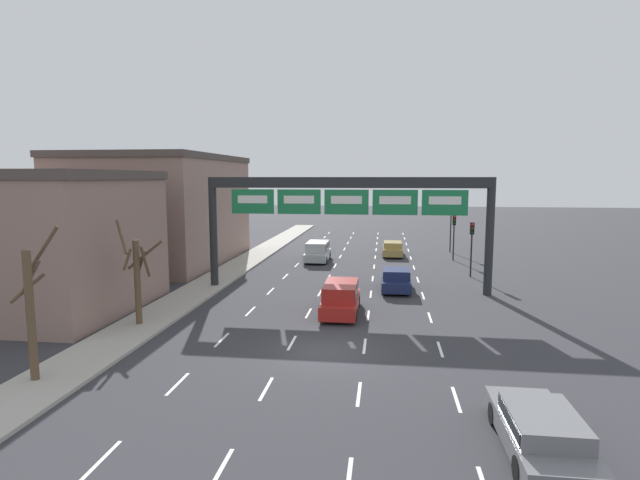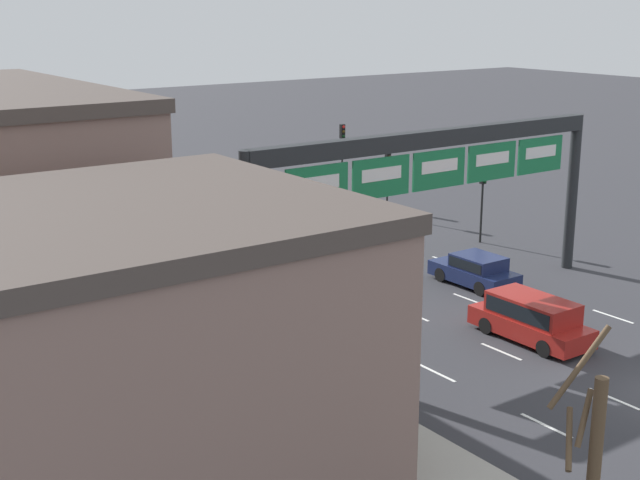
{
  "view_description": "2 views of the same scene",
  "coord_description": "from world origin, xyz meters",
  "px_view_note": "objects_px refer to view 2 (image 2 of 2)",
  "views": [
    {
      "loc": [
        2.42,
        -20.55,
        7.49
      ],
      "look_at": [
        -1.51,
        9.92,
        3.61
      ],
      "focal_mm": 28.0,
      "sensor_mm": 36.0,
      "label": 1
    },
    {
      "loc": [
        -25.06,
        -15.3,
        12.6
      ],
      "look_at": [
        -2.84,
        15.98,
        2.31
      ],
      "focal_mm": 50.0,
      "sensor_mm": 36.0,
      "label": 2
    }
  ],
  "objects_px": {
    "suv_red": "(532,317)",
    "traffic_light_mid_block": "(388,168)",
    "traffic_light_near_gantry": "(342,147)",
    "suv_silver": "(230,237)",
    "tree_bare_closest": "(394,364)",
    "car_navy": "(476,269)",
    "sign_gantry": "(434,167)",
    "tree_bare_second": "(590,466)",
    "car_gold": "(296,211)",
    "traffic_light_far_end": "(483,189)"
  },
  "relations": [
    {
      "from": "suv_red",
      "to": "traffic_light_far_end",
      "type": "height_order",
      "value": "traffic_light_far_end"
    },
    {
      "from": "sign_gantry",
      "to": "car_gold",
      "type": "xyz_separation_m",
      "value": [
        3.28,
        15.25,
        -5.19
      ]
    },
    {
      "from": "sign_gantry",
      "to": "suv_silver",
      "type": "distance_m",
      "value": 12.85
    },
    {
      "from": "suv_red",
      "to": "car_navy",
      "type": "bearing_deg",
      "value": 62.78
    },
    {
      "from": "car_gold",
      "to": "traffic_light_mid_block",
      "type": "relative_size",
      "value": 1.09
    },
    {
      "from": "suv_silver",
      "to": "car_navy",
      "type": "bearing_deg",
      "value": -58.2
    },
    {
      "from": "suv_red",
      "to": "traffic_light_mid_block",
      "type": "distance_m",
      "value": 20.93
    },
    {
      "from": "car_gold",
      "to": "tree_bare_closest",
      "type": "distance_m",
      "value": 27.76
    },
    {
      "from": "tree_bare_closest",
      "to": "tree_bare_second",
      "type": "height_order",
      "value": "tree_bare_second"
    },
    {
      "from": "car_gold",
      "to": "tree_bare_closest",
      "type": "height_order",
      "value": "tree_bare_closest"
    },
    {
      "from": "car_navy",
      "to": "traffic_light_mid_block",
      "type": "height_order",
      "value": "traffic_light_mid_block"
    },
    {
      "from": "suv_silver",
      "to": "suv_red",
      "type": "relative_size",
      "value": 0.94
    },
    {
      "from": "suv_red",
      "to": "suv_silver",
      "type": "bearing_deg",
      "value": 101.86
    },
    {
      "from": "car_navy",
      "to": "traffic_light_far_end",
      "type": "relative_size",
      "value": 1.03
    },
    {
      "from": "traffic_light_near_gantry",
      "to": "suv_silver",
      "type": "bearing_deg",
      "value": -150.3
    },
    {
      "from": "car_gold",
      "to": "suv_silver",
      "type": "bearing_deg",
      "value": -149.81
    },
    {
      "from": "suv_silver",
      "to": "suv_red",
      "type": "bearing_deg",
      "value": -78.14
    },
    {
      "from": "sign_gantry",
      "to": "traffic_light_far_end",
      "type": "xyz_separation_m",
      "value": [
        8.96,
        5.83,
        -2.96
      ]
    },
    {
      "from": "suv_silver",
      "to": "traffic_light_near_gantry",
      "type": "height_order",
      "value": "traffic_light_near_gantry"
    },
    {
      "from": "traffic_light_mid_block",
      "to": "traffic_light_far_end",
      "type": "relative_size",
      "value": 0.99
    },
    {
      "from": "traffic_light_far_end",
      "to": "tree_bare_second",
      "type": "distance_m",
      "value": 29.21
    },
    {
      "from": "car_gold",
      "to": "traffic_light_near_gantry",
      "type": "xyz_separation_m",
      "value": [
        5.76,
        3.21,
        2.82
      ]
    },
    {
      "from": "car_navy",
      "to": "car_gold",
      "type": "bearing_deg",
      "value": 89.99
    },
    {
      "from": "suv_silver",
      "to": "tree_bare_second",
      "type": "relative_size",
      "value": 0.82
    },
    {
      "from": "car_gold",
      "to": "tree_bare_second",
      "type": "height_order",
      "value": "tree_bare_second"
    },
    {
      "from": "sign_gantry",
      "to": "car_gold",
      "type": "distance_m",
      "value": 16.44
    },
    {
      "from": "traffic_light_mid_block",
      "to": "traffic_light_far_end",
      "type": "bearing_deg",
      "value": -87.89
    },
    {
      "from": "tree_bare_second",
      "to": "traffic_light_far_end",
      "type": "bearing_deg",
      "value": 49.13
    },
    {
      "from": "suv_red",
      "to": "tree_bare_closest",
      "type": "xyz_separation_m",
      "value": [
        -9.92,
        -3.59,
        1.72
      ]
    },
    {
      "from": "suv_silver",
      "to": "car_gold",
      "type": "bearing_deg",
      "value": 30.19
    },
    {
      "from": "suv_red",
      "to": "traffic_light_near_gantry",
      "type": "xyz_separation_m",
      "value": [
        8.91,
        24.04,
        2.6
      ]
    },
    {
      "from": "car_navy",
      "to": "tree_bare_closest",
      "type": "height_order",
      "value": "tree_bare_closest"
    },
    {
      "from": "sign_gantry",
      "to": "car_gold",
      "type": "bearing_deg",
      "value": 77.88
    },
    {
      "from": "traffic_light_mid_block",
      "to": "tree_bare_closest",
      "type": "height_order",
      "value": "tree_bare_closest"
    },
    {
      "from": "car_navy",
      "to": "traffic_light_mid_block",
      "type": "distance_m",
      "value": 14.14
    },
    {
      "from": "sign_gantry",
      "to": "traffic_light_near_gantry",
      "type": "xyz_separation_m",
      "value": [
        9.04,
        18.46,
        -2.37
      ]
    },
    {
      "from": "sign_gantry",
      "to": "tree_bare_second",
      "type": "bearing_deg",
      "value": -121.99
    },
    {
      "from": "sign_gantry",
      "to": "tree_bare_second",
      "type": "xyz_separation_m",
      "value": [
        -10.16,
        -16.26,
        -3.1
      ]
    },
    {
      "from": "traffic_light_mid_block",
      "to": "tree_bare_closest",
      "type": "bearing_deg",
      "value": -129.26
    },
    {
      "from": "car_navy",
      "to": "traffic_light_near_gantry",
      "type": "relative_size",
      "value": 0.85
    },
    {
      "from": "traffic_light_far_end",
      "to": "tree_bare_closest",
      "type": "distance_m",
      "value": 24.01
    },
    {
      "from": "suv_red",
      "to": "traffic_light_far_end",
      "type": "distance_m",
      "value": 14.57
    },
    {
      "from": "car_gold",
      "to": "traffic_light_mid_block",
      "type": "bearing_deg",
      "value": -18.7
    },
    {
      "from": "car_navy",
      "to": "tree_bare_closest",
      "type": "relative_size",
      "value": 0.81
    },
    {
      "from": "suv_red",
      "to": "traffic_light_near_gantry",
      "type": "height_order",
      "value": "traffic_light_near_gantry"
    },
    {
      "from": "traffic_light_near_gantry",
      "to": "tree_bare_closest",
      "type": "xyz_separation_m",
      "value": [
        -18.83,
        -27.63,
        -0.88
      ]
    },
    {
      "from": "tree_bare_closest",
      "to": "car_navy",
      "type": "bearing_deg",
      "value": 36.62
    },
    {
      "from": "suv_silver",
      "to": "suv_red",
      "type": "xyz_separation_m",
      "value": [
        3.55,
        -16.93,
        -0.02
      ]
    },
    {
      "from": "traffic_light_mid_block",
      "to": "suv_silver",
      "type": "bearing_deg",
      "value": -170.28
    },
    {
      "from": "suv_silver",
      "to": "traffic_light_near_gantry",
      "type": "relative_size",
      "value": 0.91
    }
  ]
}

